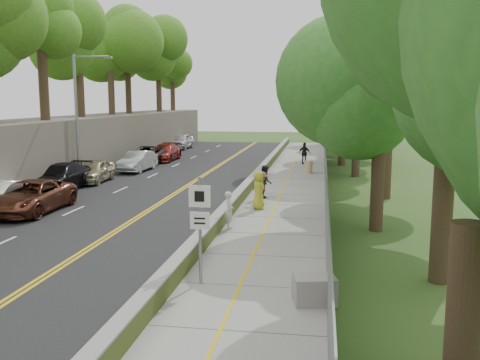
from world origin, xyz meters
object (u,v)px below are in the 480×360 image
object	(u,v)px
car_2	(31,197)
construction_barrel	(309,167)
signpost	(200,218)
concrete_block	(314,290)
person_far	(305,153)
painter_0	(259,190)
streetlight	(80,110)

from	to	relation	value
car_2	construction_barrel	bearing A→B (deg)	50.33
signpost	concrete_block	bearing A→B (deg)	-16.85
construction_barrel	person_far	distance (m)	5.45
signpost	person_far	world-z (taller)	signpost
construction_barrel	car_2	world-z (taller)	car_2
painter_0	person_far	xyz separation A→B (m)	(1.57, 18.52, -0.04)
concrete_block	person_far	size ratio (longest dim) A/B	0.60
streetlight	concrete_block	world-z (taller)	streetlight
signpost	concrete_block	world-z (taller)	signpost
streetlight	car_2	world-z (taller)	streetlight
concrete_block	construction_barrel	bearing A→B (deg)	91.84
construction_barrel	signpost	bearing A→B (deg)	-95.88
streetlight	car_2	size ratio (longest dim) A/B	1.50
construction_barrel	car_2	size ratio (longest dim) A/B	0.17
car_2	painter_0	world-z (taller)	painter_0
signpost	person_far	xyz separation A→B (m)	(1.97, 29.23, -1.03)
signpost	person_far	size ratio (longest dim) A/B	1.75
signpost	painter_0	xyz separation A→B (m)	(0.40, 10.71, -0.99)
signpost	concrete_block	xyz separation A→B (m)	(3.25, -0.98, -1.56)
car_2	painter_0	bearing A→B (deg)	11.81
concrete_block	painter_0	bearing A→B (deg)	103.70
painter_0	person_far	bearing A→B (deg)	-19.62
streetlight	concrete_block	bearing A→B (deg)	-50.64
construction_barrel	painter_0	distance (m)	13.27
construction_barrel	concrete_block	xyz separation A→B (m)	(0.80, -24.80, -0.09)
streetlight	construction_barrel	size ratio (longest dim) A/B	8.93
concrete_block	car_2	size ratio (longest dim) A/B	0.20
signpost	painter_0	bearing A→B (deg)	87.86
signpost	construction_barrel	world-z (taller)	signpost
concrete_block	streetlight	bearing A→B (deg)	129.36
streetlight	car_2	xyz separation A→B (m)	(1.46, -8.61, -3.86)
signpost	streetlight	bearing A→B (deg)	124.08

